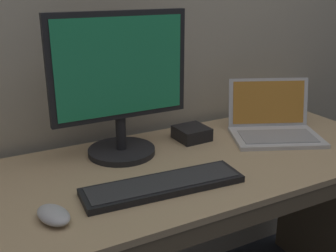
% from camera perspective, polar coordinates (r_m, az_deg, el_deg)
% --- Properties ---
extents(desk, '(1.60, 0.65, 0.76)m').
position_cam_1_polar(desk, '(1.50, 2.43, -13.95)').
color(desk, tan).
rests_on(desk, ground).
extents(laptop_silver, '(0.41, 0.37, 0.21)m').
position_cam_1_polar(laptop_silver, '(1.65, 14.56, -0.12)').
color(laptop_silver, silver).
rests_on(laptop_silver, desk).
extents(external_monitor, '(0.47, 0.24, 0.49)m').
position_cam_1_polar(external_monitor, '(1.37, -6.69, 5.63)').
color(external_monitor, black).
rests_on(external_monitor, desk).
extents(wired_keyboard, '(0.49, 0.16, 0.02)m').
position_cam_1_polar(wired_keyboard, '(1.21, -0.65, -8.22)').
color(wired_keyboard, black).
rests_on(wired_keyboard, desk).
extents(computer_mouse, '(0.10, 0.13, 0.03)m').
position_cam_1_polar(computer_mouse, '(1.10, -15.68, -11.85)').
color(computer_mouse, '#B7B7BC').
rests_on(computer_mouse, desk).
extents(external_drive_box, '(0.12, 0.12, 0.05)m').
position_cam_1_polar(external_drive_box, '(1.57, 3.32, -1.01)').
color(external_drive_box, black).
rests_on(external_drive_box, desk).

